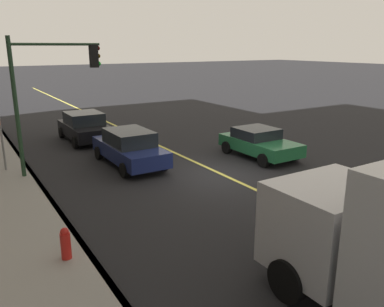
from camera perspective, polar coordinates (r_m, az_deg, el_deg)
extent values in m
plane|color=black|center=(15.90, 4.35, -3.06)|extent=(200.00, 200.00, 0.00)
cube|color=gray|center=(13.15, -25.40, -8.30)|extent=(80.00, 2.93, 0.15)
cube|color=slate|center=(13.32, -19.46, -7.34)|extent=(80.00, 0.16, 0.15)
cube|color=#D8CC4C|center=(15.90, 4.35, -3.04)|extent=(80.00, 0.16, 0.01)
cube|color=#1E6038|center=(18.46, 9.90, 1.26)|extent=(3.96, 1.90, 0.56)
cube|color=black|center=(18.55, 9.39, 2.99)|extent=(1.74, 1.75, 0.47)
cylinder|color=black|center=(18.26, 14.76, -0.10)|extent=(0.60, 0.22, 0.60)
cylinder|color=black|center=(17.00, 10.42, -0.99)|extent=(0.60, 0.22, 0.60)
cylinder|color=black|center=(20.08, 9.38, 1.60)|extent=(0.60, 0.22, 0.60)
cylinder|color=black|center=(18.93, 5.13, 0.91)|extent=(0.60, 0.22, 0.60)
cube|color=navy|center=(17.20, -9.15, 0.36)|extent=(4.61, 1.79, 0.63)
cube|color=black|center=(17.00, -9.17, 2.36)|extent=(2.29, 1.65, 0.62)
cylinder|color=black|center=(18.37, -13.47, 0.08)|extent=(0.60, 0.22, 0.60)
cylinder|color=black|center=(18.97, -8.48, 0.82)|extent=(0.60, 0.22, 0.60)
cylinder|color=black|center=(15.62, -9.87, -2.43)|extent=(0.60, 0.22, 0.60)
cylinder|color=black|center=(16.31, -4.18, -1.47)|extent=(0.60, 0.22, 0.60)
cube|color=black|center=(22.11, -15.37, 3.38)|extent=(4.18, 1.93, 0.64)
cube|color=black|center=(22.05, -15.54, 5.01)|extent=(2.03, 1.78, 0.62)
cylinder|color=black|center=(23.25, -18.54, 2.89)|extent=(0.60, 0.22, 0.60)
cylinder|color=black|center=(23.74, -14.11, 3.48)|extent=(0.60, 0.22, 0.60)
cylinder|color=black|center=(20.63, -16.70, 1.52)|extent=(0.60, 0.22, 0.60)
cylinder|color=black|center=(21.18, -11.77, 2.20)|extent=(0.60, 0.22, 0.60)
cube|color=silver|center=(8.90, 19.68, -9.85)|extent=(1.97, 2.49, 1.84)
cylinder|color=black|center=(8.53, 13.79, -17.58)|extent=(0.90, 0.28, 0.90)
cylinder|color=black|center=(10.18, 23.54, -12.71)|extent=(0.90, 0.28, 0.90)
cylinder|color=#1E3823|center=(15.99, -24.29, 5.70)|extent=(0.16, 0.16, 5.40)
cylinder|color=#1E3823|center=(16.12, -19.23, 14.86)|extent=(0.10, 3.33, 0.10)
cube|color=black|center=(16.51, -14.18, 13.67)|extent=(0.28, 0.30, 0.90)
sphere|color=#360605|center=(16.56, -13.64, 14.74)|extent=(0.18, 0.18, 0.18)
sphere|color=#392905|center=(16.56, -13.57, 13.71)|extent=(0.18, 0.18, 0.18)
sphere|color=green|center=(16.57, -13.51, 12.67)|extent=(0.18, 0.18, 0.18)
cylinder|color=slate|center=(17.38, -26.01, 1.68)|extent=(0.08, 0.08, 2.73)
cylinder|color=red|center=(9.96, -17.94, -13.10)|extent=(0.24, 0.24, 0.80)
sphere|color=red|center=(9.76, -18.16, -10.83)|extent=(0.20, 0.20, 0.20)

